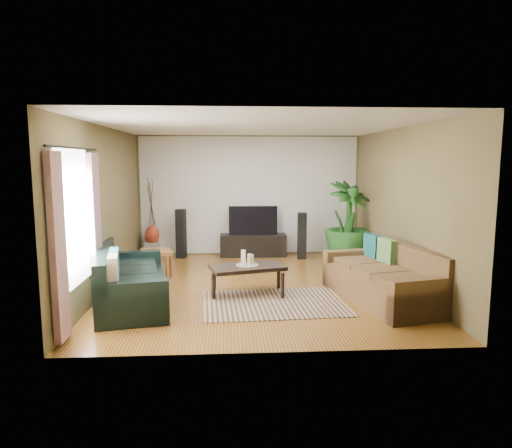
{
  "coord_description": "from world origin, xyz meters",
  "views": [
    {
      "loc": [
        -0.47,
        -7.61,
        2.14
      ],
      "look_at": [
        0.0,
        0.2,
        1.05
      ],
      "focal_mm": 32.0,
      "sensor_mm": 36.0,
      "label": 1
    }
  ],
  "objects": [
    {
      "name": "vase",
      "position": [
        -2.17,
        2.5,
        0.5
      ],
      "size": [
        0.31,
        0.31,
        0.44
      ],
      "primitive_type": "ellipsoid",
      "color": "maroon",
      "rests_on": "pedestal"
    },
    {
      "name": "candle_tray",
      "position": [
        -0.18,
        -0.47,
        0.48
      ],
      "size": [
        0.36,
        0.36,
        0.02
      ],
      "primitive_type": "cylinder",
      "color": "gray",
      "rests_on": "coffee_table"
    },
    {
      "name": "wall_front",
      "position": [
        0.0,
        -2.75,
        1.35
      ],
      "size": [
        5.0,
        0.0,
        5.0
      ],
      "primitive_type": "plane",
      "rotation": [
        -1.57,
        0.0,
        0.0
      ],
      "color": "brown",
      "rests_on": "ground"
    },
    {
      "name": "candle_mid",
      "position": [
        -0.14,
        -0.51,
        0.58
      ],
      "size": [
        0.07,
        0.07,
        0.18
      ],
      "primitive_type": "cylinder",
      "color": "beige",
      "rests_on": "candle_tray"
    },
    {
      "name": "television",
      "position": [
        0.07,
        2.5,
        0.81
      ],
      "size": [
        1.09,
        0.06,
        0.64
      ],
      "primitive_type": "cube",
      "color": "black",
      "rests_on": "tv_stand"
    },
    {
      "name": "area_rug",
      "position": [
        0.2,
        -0.97,
        0.01
      ],
      "size": [
        2.22,
        1.63,
        0.01
      ],
      "primitive_type": "cube",
      "rotation": [
        0.0,
        0.0,
        0.06
      ],
      "color": "tan",
      "rests_on": "floor"
    },
    {
      "name": "tv_stand",
      "position": [
        0.07,
        2.5,
        0.25
      ],
      "size": [
        1.48,
        0.45,
        0.49
      ],
      "primitive_type": "cube",
      "rotation": [
        0.0,
        0.0,
        -0.01
      ],
      "color": "black",
      "rests_on": "floor"
    },
    {
      "name": "floor",
      "position": [
        0.0,
        0.0,
        0.0
      ],
      "size": [
        5.5,
        5.5,
        0.0
      ],
      "primitive_type": "plane",
      "color": "#9D6628",
      "rests_on": "ground"
    },
    {
      "name": "sofa_right",
      "position": [
        1.87,
        -0.92,
        0.42
      ],
      "size": [
        1.44,
        2.35,
        0.85
      ],
      "primitive_type": "cube",
      "rotation": [
        0.0,
        0.0,
        -1.35
      ],
      "color": "brown",
      "rests_on": "floor"
    },
    {
      "name": "backwall_panel",
      "position": [
        0.0,
        2.74,
        1.35
      ],
      "size": [
        4.9,
        0.0,
        4.9
      ],
      "primitive_type": "plane",
      "rotation": [
        1.57,
        0.0,
        0.0
      ],
      "color": "white",
      "rests_on": "ground"
    },
    {
      "name": "candle_short",
      "position": [
        -0.11,
        -0.41,
        0.56
      ],
      "size": [
        0.07,
        0.07,
        0.15
      ],
      "primitive_type": "cylinder",
      "color": "beige",
      "rests_on": "candle_tray"
    },
    {
      "name": "potted_plant",
      "position": [
        2.03,
        1.76,
        0.86
      ],
      "size": [
        1.33,
        1.33,
        1.72
      ],
      "primitive_type": "imported",
      "rotation": [
        0.0,
        0.0,
        0.57
      ],
      "color": "#1D501A",
      "rests_on": "floor"
    },
    {
      "name": "candle_tall",
      "position": [
        -0.24,
        -0.44,
        0.6
      ],
      "size": [
        0.07,
        0.07,
        0.23
      ],
      "primitive_type": "cylinder",
      "color": "beige",
      "rests_on": "candle_tray"
    },
    {
      "name": "wall_right",
      "position": [
        2.5,
        0.0,
        1.35
      ],
      "size": [
        0.0,
        5.5,
        5.5
      ],
      "primitive_type": "plane",
      "rotation": [
        1.57,
        0.0,
        -1.57
      ],
      "color": "brown",
      "rests_on": "ground"
    },
    {
      "name": "wall_back",
      "position": [
        0.0,
        2.75,
        1.35
      ],
      "size": [
        5.0,
        0.0,
        5.0
      ],
      "primitive_type": "plane",
      "rotation": [
        1.57,
        0.0,
        0.0
      ],
      "color": "brown",
      "rests_on": "ground"
    },
    {
      "name": "plant_pot",
      "position": [
        2.03,
        1.76,
        0.12
      ],
      "size": [
        0.32,
        0.32,
        0.25
      ],
      "primitive_type": "cylinder",
      "color": "black",
      "rests_on": "floor"
    },
    {
      "name": "side_table",
      "position": [
        -1.77,
        0.47,
        0.28
      ],
      "size": [
        0.63,
        0.63,
        0.56
      ],
      "primitive_type": "cube",
      "rotation": [
        0.0,
        0.0,
        0.23
      ],
      "color": "brown",
      "rests_on": "floor"
    },
    {
      "name": "speaker_right",
      "position": [
        1.13,
        2.14,
        0.51
      ],
      "size": [
        0.19,
        0.21,
        1.02
      ],
      "primitive_type": "cube",
      "rotation": [
        0.0,
        0.0,
        -0.04
      ],
      "color": "black",
      "rests_on": "floor"
    },
    {
      "name": "pedestal",
      "position": [
        -2.17,
        2.5,
        0.17
      ],
      "size": [
        0.38,
        0.38,
        0.34
      ],
      "primitive_type": "cube",
      "rotation": [
        0.0,
        0.0,
        0.12
      ],
      "color": "gray",
      "rests_on": "floor"
    },
    {
      "name": "speaker_left",
      "position": [
        -1.52,
        2.41,
        0.54
      ],
      "size": [
        0.23,
        0.25,
        1.08
      ],
      "primitive_type": "cube",
      "rotation": [
        0.0,
        0.0,
        -0.19
      ],
      "color": "black",
      "rests_on": "floor"
    },
    {
      "name": "curtain_far",
      "position": [
        -2.43,
        -0.85,
        1.15
      ],
      "size": [
        0.08,
        0.35,
        2.2
      ],
      "primitive_type": "cube",
      "color": "gray",
      "rests_on": "ground"
    },
    {
      "name": "wall_left",
      "position": [
        -2.5,
        0.0,
        1.35
      ],
      "size": [
        0.0,
        5.5,
        5.5
      ],
      "primitive_type": "plane",
      "rotation": [
        1.57,
        0.0,
        1.57
      ],
      "color": "brown",
      "rests_on": "ground"
    },
    {
      "name": "curtain_rod",
      "position": [
        -2.43,
        -1.6,
        2.3
      ],
      "size": [
        0.03,
        1.9,
        0.03
      ],
      "primitive_type": "cylinder",
      "rotation": [
        1.57,
        0.0,
        0.0
      ],
      "color": "black",
      "rests_on": "ground"
    },
    {
      "name": "sofa_left",
      "position": [
        -1.93,
        -0.84,
        0.42
      ],
      "size": [
        1.36,
        2.35,
        0.85
      ],
      "primitive_type": "cube",
      "rotation": [
        0.0,
        0.0,
        1.77
      ],
      "color": "black",
      "rests_on": "floor"
    },
    {
      "name": "curtain_near",
      "position": [
        -2.43,
        -2.35,
        1.15
      ],
      "size": [
        0.08,
        0.35,
        2.2
      ],
      "primitive_type": "cube",
      "color": "gray",
      "rests_on": "ground"
    },
    {
      "name": "window_pane",
      "position": [
        -2.48,
        -1.6,
        1.4
      ],
      "size": [
        0.0,
        1.8,
        1.8
      ],
      "primitive_type": "plane",
      "rotation": [
        1.57,
        0.0,
        1.57
      ],
      "color": "white",
      "rests_on": "ground"
    },
    {
      "name": "ceiling",
      "position": [
        0.0,
        0.0,
        2.7
      ],
      "size": [
        5.5,
        5.5,
        0.0
      ],
      "primitive_type": "plane",
      "rotation": [
        3.14,
        0.0,
        0.0
      ],
      "color": "white",
      "rests_on": "ground"
    },
    {
      "name": "coffee_table",
      "position": [
        -0.18,
        -0.47,
        0.24
      ],
      "size": [
        1.28,
        0.91,
        0.47
      ],
      "primitive_type": "cube",
      "rotation": [
        0.0,
        0.0,
        0.26
      ],
      "color": "black",
      "rests_on": "floor"
    }
  ]
}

